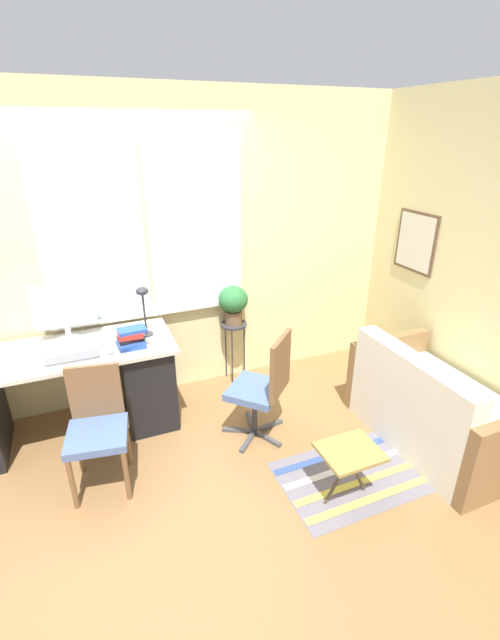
{
  "coord_description": "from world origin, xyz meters",
  "views": [
    {
      "loc": [
        -0.28,
        -2.92,
        2.35
      ],
      "look_at": [
        1.01,
        0.17,
        0.86
      ],
      "focal_mm": 24.0,
      "sensor_mm": 36.0,
      "label": 1
    }
  ],
  "objects_px": {
    "keyboard": "(73,358)",
    "desk_chair_wooden": "(97,425)",
    "plant_stand": "(234,331)",
    "folding_stool": "(350,455)",
    "book_stack": "(131,338)",
    "couch_loveseat": "(434,410)",
    "office_chair_swivel": "(264,386)",
    "mouse": "(110,352)",
    "potted_plant": "(233,302)",
    "desk_lamp": "(143,301)",
    "monitor": "(64,308)"
  },
  "relations": [
    {
      "from": "desk_lamp",
      "to": "plant_stand",
      "type": "distance_m",
      "value": 1.04
    },
    {
      "from": "mouse",
      "to": "desk_lamp",
      "type": "bearing_deg",
      "value": 35.69
    },
    {
      "from": "potted_plant",
      "to": "folding_stool",
      "type": "bearing_deg",
      "value": -84.21
    },
    {
      "from": "office_chair_swivel",
      "to": "plant_stand",
      "type": "distance_m",
      "value": 0.92
    },
    {
      "from": "office_chair_swivel",
      "to": "folding_stool",
      "type": "distance_m",
      "value": 0.87
    },
    {
      "from": "monitor",
      "to": "mouse",
      "type": "xyz_separation_m",
      "value": [
        0.28,
        -0.4,
        -0.25
      ]
    },
    {
      "from": "desk_lamp",
      "to": "book_stack",
      "type": "distance_m",
      "value": 0.33
    },
    {
      "from": "mouse",
      "to": "folding_stool",
      "type": "relative_size",
      "value": 0.17
    },
    {
      "from": "desk_lamp",
      "to": "desk_chair_wooden",
      "type": "distance_m",
      "value": 1.03
    },
    {
      "from": "keyboard",
      "to": "potted_plant",
      "type": "height_order",
      "value": "potted_plant"
    },
    {
      "from": "mouse",
      "to": "potted_plant",
      "type": "height_order",
      "value": "potted_plant"
    },
    {
      "from": "mouse",
      "to": "monitor",
      "type": "bearing_deg",
      "value": 125.37
    },
    {
      "from": "keyboard",
      "to": "potted_plant",
      "type": "xyz_separation_m",
      "value": [
        1.45,
        0.44,
        0.07
      ]
    },
    {
      "from": "potted_plant",
      "to": "desk_chair_wooden",
      "type": "bearing_deg",
      "value": -146.13
    },
    {
      "from": "folding_stool",
      "to": "keyboard",
      "type": "bearing_deg",
      "value": 141.53
    },
    {
      "from": "couch_loveseat",
      "to": "plant_stand",
      "type": "xyz_separation_m",
      "value": [
        -1.16,
        1.48,
        0.27
      ]
    },
    {
      "from": "potted_plant",
      "to": "mouse",
      "type": "bearing_deg",
      "value": -158.66
    },
    {
      "from": "desk_lamp",
      "to": "potted_plant",
      "type": "height_order",
      "value": "desk_lamp"
    },
    {
      "from": "keyboard",
      "to": "office_chair_swivel",
      "type": "xyz_separation_m",
      "value": [
        1.36,
        -0.47,
        -0.31
      ]
    },
    {
      "from": "keyboard",
      "to": "desk_lamp",
      "type": "relative_size",
      "value": 0.92
    },
    {
      "from": "mouse",
      "to": "folding_stool",
      "type": "bearing_deg",
      "value": -43.05
    },
    {
      "from": "plant_stand",
      "to": "folding_stool",
      "type": "bearing_deg",
      "value": -84.21
    },
    {
      "from": "monitor",
      "to": "potted_plant",
      "type": "bearing_deg",
      "value": 2.59
    },
    {
      "from": "desk_lamp",
      "to": "office_chair_swivel",
      "type": "xyz_separation_m",
      "value": [
        0.77,
        -0.68,
        -0.6
      ]
    },
    {
      "from": "desk_chair_wooden",
      "to": "office_chair_swivel",
      "type": "distance_m",
      "value": 1.27
    },
    {
      "from": "book_stack",
      "to": "couch_loveseat",
      "type": "xyz_separation_m",
      "value": [
        2.17,
        -1.05,
        -0.57
      ]
    },
    {
      "from": "book_stack",
      "to": "couch_loveseat",
      "type": "distance_m",
      "value": 2.48
    },
    {
      "from": "keyboard",
      "to": "office_chair_swivel",
      "type": "relative_size",
      "value": 0.41
    },
    {
      "from": "keyboard",
      "to": "folding_stool",
      "type": "bearing_deg",
      "value": -38.47
    },
    {
      "from": "keyboard",
      "to": "potted_plant",
      "type": "distance_m",
      "value": 1.51
    },
    {
      "from": "mouse",
      "to": "couch_loveseat",
      "type": "xyz_separation_m",
      "value": [
        2.34,
        -1.02,
        -0.51
      ]
    },
    {
      "from": "monitor",
      "to": "desk_chair_wooden",
      "type": "bearing_deg",
      "value": -82.57
    },
    {
      "from": "book_stack",
      "to": "plant_stand",
      "type": "bearing_deg",
      "value": 22.91
    },
    {
      "from": "keyboard",
      "to": "desk_chair_wooden",
      "type": "height_order",
      "value": "desk_chair_wooden"
    },
    {
      "from": "keyboard",
      "to": "book_stack",
      "type": "bearing_deg",
      "value": 1.87
    },
    {
      "from": "folding_stool",
      "to": "book_stack",
      "type": "bearing_deg",
      "value": 132.23
    },
    {
      "from": "mouse",
      "to": "plant_stand",
      "type": "height_order",
      "value": "mouse"
    },
    {
      "from": "couch_loveseat",
      "to": "plant_stand",
      "type": "bearing_deg",
      "value": 38.03
    },
    {
      "from": "plant_stand",
      "to": "folding_stool",
      "type": "distance_m",
      "value": 1.75
    },
    {
      "from": "office_chair_swivel",
      "to": "couch_loveseat",
      "type": "relative_size",
      "value": 0.68
    },
    {
      "from": "desk_lamp",
      "to": "folding_stool",
      "type": "relative_size",
      "value": 1.02
    },
    {
      "from": "book_stack",
      "to": "office_chair_swivel",
      "type": "distance_m",
      "value": 1.11
    },
    {
      "from": "couch_loveseat",
      "to": "potted_plant",
      "type": "height_order",
      "value": "potted_plant"
    },
    {
      "from": "couch_loveseat",
      "to": "folding_stool",
      "type": "xyz_separation_m",
      "value": [
        -0.98,
        -0.25,
        0.08
      ]
    },
    {
      "from": "mouse",
      "to": "book_stack",
      "type": "relative_size",
      "value": 0.3
    },
    {
      "from": "desk_lamp",
      "to": "folding_stool",
      "type": "height_order",
      "value": "desk_lamp"
    },
    {
      "from": "mouse",
      "to": "potted_plant",
      "type": "relative_size",
      "value": 0.19
    },
    {
      "from": "mouse",
      "to": "folding_stool",
      "type": "distance_m",
      "value": 1.91
    },
    {
      "from": "couch_loveseat",
      "to": "keyboard",
      "type": "bearing_deg",
      "value": 68.23
    },
    {
      "from": "desk_chair_wooden",
      "to": "potted_plant",
      "type": "height_order",
      "value": "potted_plant"
    }
  ]
}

